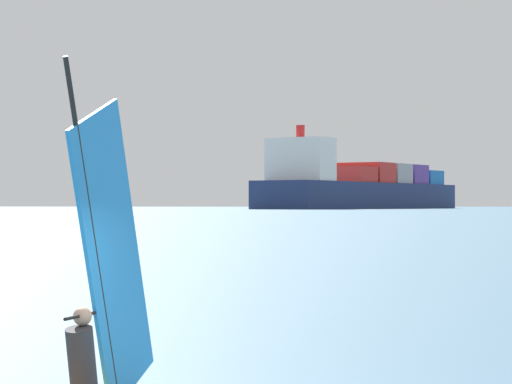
{
  "coord_description": "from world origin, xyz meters",
  "views": [
    {
      "loc": [
        4.98,
        -10.72,
        2.46
      ],
      "look_at": [
        -4.36,
        11.85,
        2.72
      ],
      "focal_mm": 78.75,
      "sensor_mm": 36.0,
      "label": 1
    }
  ],
  "objects": [
    {
      "name": "windsurfer",
      "position": [
        -1.85,
        0.73,
        0.98
      ],
      "size": [
        0.97,
        3.76,
        4.24
      ],
      "rotation": [
        0.0,
        0.0,
        4.82
      ],
      "color": "orange",
      "rests_on": "ground_plane"
    },
    {
      "name": "cargo_ship",
      "position": [
        -164.63,
        541.83,
        10.85
      ],
      "size": [
        60.3,
        170.85,
        39.21
      ],
      "rotation": [
        0.0,
        0.0,
        1.4
      ],
      "color": "navy",
      "rests_on": "ground_plane"
    }
  ]
}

